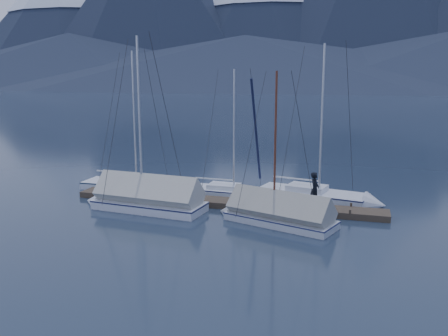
{
  "coord_description": "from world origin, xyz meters",
  "views": [
    {
      "loc": [
        7.59,
        -23.07,
        7.26
      ],
      "look_at": [
        0.0,
        2.0,
        2.2
      ],
      "focal_mm": 38.0,
      "sensor_mm": 36.0,
      "label": 1
    }
  ],
  "objects": [
    {
      "name": "ground",
      "position": [
        0.0,
        0.0,
        0.0
      ],
      "size": [
        1000.0,
        1000.0,
        0.0
      ],
      "primitive_type": "plane",
      "color": "#162132",
      "rests_on": "ground"
    },
    {
      "name": "mountain_range",
      "position": [
        4.12,
        370.45,
        58.65
      ],
      "size": [
        877.0,
        584.0,
        150.5
      ],
      "color": "#475675",
      "rests_on": "ground"
    },
    {
      "name": "dock",
      "position": [
        0.0,
        2.0,
        0.11
      ],
      "size": [
        18.0,
        1.5,
        0.54
      ],
      "color": "#382D23",
      "rests_on": "ground"
    },
    {
      "name": "mooring_posts",
      "position": [
        -0.5,
        2.0,
        0.35
      ],
      "size": [
        15.12,
        1.52,
        0.35
      ],
      "color": "#382D23",
      "rests_on": "ground"
    },
    {
      "name": "sailboat_open_left",
      "position": [
        -6.14,
        4.22,
        0.17
      ],
      "size": [
        7.39,
        3.16,
        9.72
      ],
      "color": "white",
      "rests_on": "ground"
    },
    {
      "name": "sailboat_open_mid",
      "position": [
        0.34,
        4.46,
        0.15
      ],
      "size": [
        6.47,
        2.76,
        8.48
      ],
      "color": "silver",
      "rests_on": "ground"
    },
    {
      "name": "sailboat_open_right",
      "position": [
        5.57,
        4.86,
        0.18
      ],
      "size": [
        7.86,
        3.77,
        10.03
      ],
      "color": "silver",
      "rests_on": "ground"
    },
    {
      "name": "sailboat_covered_near",
      "position": [
        3.21,
        -0.33,
        0.42
      ],
      "size": [
        6.73,
        3.85,
        8.37
      ],
      "color": "silver",
      "rests_on": "ground"
    },
    {
      "name": "sailboat_covered_far",
      "position": [
        -4.29,
        0.02,
        0.5
      ],
      "size": [
        7.51,
        3.13,
        10.3
      ],
      "color": "white",
      "rests_on": "ground"
    },
    {
      "name": "person",
      "position": [
        5.08,
        2.05,
        1.29
      ],
      "size": [
        0.56,
        0.76,
        1.9
      ],
      "primitive_type": "imported",
      "rotation": [
        0.0,
        0.0,
        1.41
      ],
      "color": "black",
      "rests_on": "dock"
    }
  ]
}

